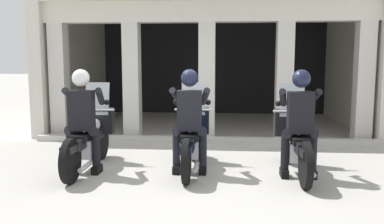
{
  "coord_description": "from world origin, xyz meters",
  "views": [
    {
      "loc": [
        0.53,
        -6.32,
        1.72
      ],
      "look_at": [
        0.0,
        0.09,
        0.89
      ],
      "focal_mm": 37.7,
      "sensor_mm": 36.0,
      "label": 1
    }
  ],
  "objects": [
    {
      "name": "police_officer_left",
      "position": [
        -1.61,
        -0.46,
        0.94
      ],
      "size": [
        0.63,
        0.61,
        1.58
      ],
      "rotation": [
        0.0,
        0.0,
        -0.12
      ],
      "color": "black",
      "rests_on": "ground"
    },
    {
      "name": "motorcycle_right",
      "position": [
        1.61,
        -0.14,
        0.5
      ],
      "size": [
        0.62,
        2.04,
        1.35
      ],
      "rotation": [
        0.0,
        0.0,
        -0.22
      ],
      "color": "black",
      "rests_on": "ground"
    },
    {
      "name": "motorcycle_left",
      "position": [
        -1.61,
        -0.18,
        0.5
      ],
      "size": [
        0.62,
        2.04,
        1.35
      ],
      "rotation": [
        0.0,
        0.0,
        -0.12
      ],
      "color": "black",
      "rests_on": "ground"
    },
    {
      "name": "police_officer_center",
      "position": [
        0.0,
        -0.34,
        0.94
      ],
      "size": [
        0.63,
        0.61,
        1.58
      ],
      "rotation": [
        0.0,
        0.0,
        -0.09
      ],
      "color": "black",
      "rests_on": "ground"
    },
    {
      "name": "ground_plane",
      "position": [
        0.0,
        3.0,
        0.0
      ],
      "size": [
        80.0,
        80.0,
        0.0
      ],
      "primitive_type": "plane",
      "color": "#A8A59E"
    },
    {
      "name": "police_officer_right",
      "position": [
        1.61,
        -0.42,
        0.94
      ],
      "size": [
        0.63,
        0.61,
        1.58
      ],
      "rotation": [
        0.0,
        0.0,
        -0.22
      ],
      "color": "black",
      "rests_on": "ground"
    },
    {
      "name": "station_building",
      "position": [
        0.13,
        4.87,
        1.94
      ],
      "size": [
        7.7,
        5.02,
        3.12
      ],
      "color": "black",
      "rests_on": "ground"
    },
    {
      "name": "motorcycle_center",
      "position": [
        0.0,
        -0.05,
        0.5
      ],
      "size": [
        0.62,
        2.04,
        1.35
      ],
      "rotation": [
        0.0,
        0.0,
        -0.09
      ],
      "color": "black",
      "rests_on": "ground"
    },
    {
      "name": "kerb_strip",
      "position": [
        0.13,
        1.94,
        0.06
      ],
      "size": [
        7.2,
        0.24,
        0.12
      ],
      "primitive_type": "cube",
      "color": "#B7B5AD",
      "rests_on": "ground"
    }
  ]
}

